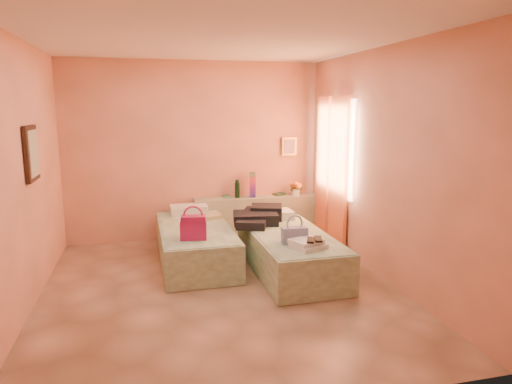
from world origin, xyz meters
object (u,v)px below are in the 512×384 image
Objects in this scene: water_bottle at (237,189)px; towel_stack at (308,244)px; bed_left at (195,244)px; magenta_handbag at (193,227)px; green_book at (279,194)px; bed_right at (290,252)px; blue_handbag at (294,235)px; headboard_ledge at (257,216)px; flower_vase at (296,187)px.

water_bottle is 0.80× the size of towel_stack.
water_bottle is at bearing 98.47° from towel_stack.
bed_left is 0.72m from magenta_handbag.
green_book reaches higher than towel_stack.
bed_right is 10.41× the size of green_book.
towel_stack is at bearing -63.05° from blue_handbag.
blue_handbag is (-0.07, -2.11, 0.27)m from headboard_ledge.
green_book reaches higher than bed_left.
bed_left is 6.59× the size of blue_handbag.
blue_handbag is at bearing -45.57° from bed_left.
bed_left is at bearing 90.62° from magenta_handbag.
green_book is (0.40, 0.06, 0.34)m from headboard_ledge.
bed_right is 6.33× the size of magenta_handbag.
blue_handbag is at bearing -102.19° from bed_right.
towel_stack reaches higher than bed_left.
headboard_ledge is 1.70m from bed_right.
flower_vase reaches higher than headboard_ledge.
water_bottle reaches higher than magenta_handbag.
green_book is at bearing 77.20° from bed_right.
water_bottle is at bearing 178.48° from headboard_ledge.
flower_vase reaches higher than blue_handbag.
green_book is (0.38, 1.76, 0.42)m from bed_right.
flower_vase is 2.45m from magenta_handbag.
bed_right is at bearing -30.08° from bed_left.
water_bottle reaches higher than bed_left.
blue_handbag is at bearing -13.82° from magenta_handbag.
blue_handbag is at bearing 113.20° from towel_stack.
magenta_handbag reaches higher than headboard_ledge.
headboard_ledge is at bearing 167.25° from green_book.
bed_left is at bearing 131.98° from towel_stack.
water_bottle is at bearing 162.64° from green_book.
magenta_handbag is at bearing -126.45° from headboard_ledge.
towel_stack is at bearing -120.38° from green_book.
magenta_handbag is at bearing -154.87° from green_book.
bed_right is at bearing -111.22° from flower_vase.
flower_vase is at bearing -4.31° from water_bottle.
blue_handbag is at bearing -123.68° from green_book.
magenta_handbag reaches higher than towel_stack.
green_book is at bearing 153.39° from flower_vase.
bed_right is 1.84m from flower_vase.
bed_right is 1.82m from water_bottle.
magenta_handbag is at bearing -118.24° from water_bottle.
water_bottle is 0.98m from flower_vase.
bed_left is 10.41× the size of green_book.
water_bottle is 1.88m from magenta_handbag.
flower_vase is 2.18m from blue_handbag.
towel_stack is (-0.37, -2.39, -0.12)m from green_book.
headboard_ledge is 7.36× the size of flower_vase.
flower_vase is (0.63, 1.64, 0.54)m from bed_right.
headboard_ledge reaches higher than bed_left.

